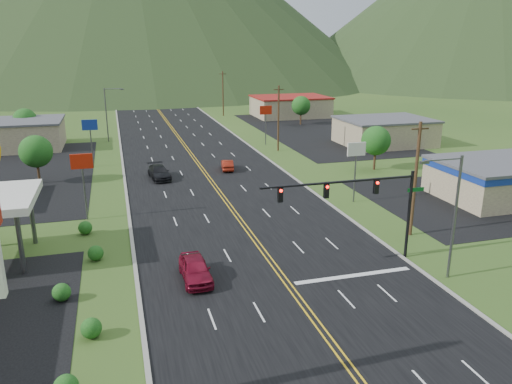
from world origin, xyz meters
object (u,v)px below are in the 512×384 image
object	(u,v)px
streetlight_east	(452,210)
car_dark_mid	(159,173)
streetlight_west	(108,111)
car_red_near	(195,270)
car_red_far	(227,165)
traffic_signal	(363,197)

from	to	relation	value
streetlight_east	car_dark_mid	bearing A→B (deg)	117.44
streetlight_west	streetlight_east	bearing A→B (deg)	-69.14
car_red_near	car_red_far	xyz separation A→B (m)	(9.24, 30.57, -0.15)
traffic_signal	car_dark_mid	bearing A→B (deg)	113.21
streetlight_east	streetlight_west	bearing A→B (deg)	110.86
traffic_signal	streetlight_west	xyz separation A→B (m)	(-18.16, 56.00, -0.15)
car_red_near	car_dark_mid	xyz separation A→B (m)	(0.15, 28.50, -0.05)
streetlight_east	traffic_signal	bearing A→B (deg)	139.61
traffic_signal	car_dark_mid	size ratio (longest dim) A/B	2.43
car_red_far	streetlight_west	bearing A→B (deg)	-50.43
car_red_near	car_red_far	bearing A→B (deg)	72.52
car_dark_mid	car_red_far	xyz separation A→B (m)	(9.09, 2.07, -0.11)
car_dark_mid	traffic_signal	bearing A→B (deg)	-72.98
traffic_signal	car_red_near	xyz separation A→B (m)	(-12.58, 0.50, -4.50)
streetlight_east	car_dark_mid	distance (m)	37.44
streetlight_west	car_dark_mid	world-z (taller)	streetlight_west
streetlight_west	car_red_far	bearing A→B (deg)	-59.27
streetlight_east	car_dark_mid	world-z (taller)	streetlight_east
streetlight_east	car_red_far	size ratio (longest dim) A/B	2.19
traffic_signal	car_red_far	world-z (taller)	traffic_signal
traffic_signal	car_red_far	bearing A→B (deg)	96.14
car_red_near	streetlight_west	bearing A→B (deg)	95.08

